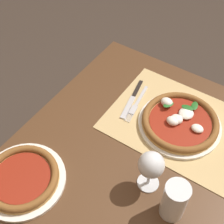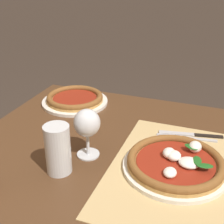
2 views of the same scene
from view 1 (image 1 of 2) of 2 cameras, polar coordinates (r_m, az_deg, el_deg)
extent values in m
cube|color=#4C301C|center=(1.07, 11.13, -11.86)|extent=(1.10, 0.97, 0.04)
cube|color=#4C301C|center=(1.71, 0.79, 0.59)|extent=(0.07, 0.07, 0.70)
cube|color=tan|center=(1.17, 12.72, -2.25)|extent=(0.53, 0.38, 0.00)
cylinder|color=silver|center=(1.16, 12.23, -2.20)|extent=(0.30, 0.30, 0.01)
cylinder|color=tan|center=(1.15, 12.32, -1.87)|extent=(0.28, 0.28, 0.01)
torus|color=brown|center=(1.14, 12.40, -1.56)|extent=(0.28, 0.28, 0.02)
cylinder|color=maroon|center=(1.15, 12.37, -1.66)|extent=(0.22, 0.22, 0.00)
ellipsoid|color=white|center=(1.14, 11.74, -1.28)|extent=(0.04, 0.04, 0.03)
ellipsoid|color=white|center=(1.13, 15.34, -2.93)|extent=(0.04, 0.04, 0.02)
ellipsoid|color=white|center=(1.13, 11.02, -1.62)|extent=(0.04, 0.04, 0.03)
ellipsoid|color=white|center=(1.16, 13.41, -0.25)|extent=(0.05, 0.06, 0.02)
ellipsoid|color=white|center=(1.18, 9.99, 1.78)|extent=(0.05, 0.04, 0.03)
ellipsoid|color=#1E5B1E|center=(1.17, 13.63, 0.80)|extent=(0.05, 0.03, 0.00)
ellipsoid|color=#1E5B1E|center=(1.17, 10.28, 1.38)|extent=(0.04, 0.05, 0.00)
ellipsoid|color=#1E5B1E|center=(1.18, 14.87, 1.11)|extent=(0.03, 0.05, 0.00)
cylinder|color=silver|center=(1.05, -15.99, -11.86)|extent=(0.27, 0.27, 0.01)
cylinder|color=tan|center=(1.04, -16.12, -11.57)|extent=(0.24, 0.24, 0.01)
torus|color=brown|center=(1.04, -16.23, -11.31)|extent=(0.24, 0.24, 0.02)
cylinder|color=maroon|center=(1.04, -16.19, -11.39)|extent=(0.18, 0.18, 0.00)
cylinder|color=silver|center=(1.02, 6.59, -12.72)|extent=(0.07, 0.07, 0.00)
cylinder|color=silver|center=(0.99, 6.78, -11.78)|extent=(0.01, 0.01, 0.06)
ellipsoid|color=silver|center=(0.93, 7.20, -9.55)|extent=(0.08, 0.08, 0.08)
ellipsoid|color=#AD5B14|center=(0.93, 7.14, -9.87)|extent=(0.07, 0.07, 0.05)
cylinder|color=silver|center=(0.93, 11.34, -15.62)|extent=(0.07, 0.07, 0.15)
cylinder|color=black|center=(0.94, 11.21, -15.99)|extent=(0.07, 0.07, 0.12)
cylinder|color=silver|center=(0.88, 11.86, -14.21)|extent=(0.07, 0.07, 0.02)
cube|color=#B7B7BC|center=(1.24, 5.37, 2.93)|extent=(0.03, 0.12, 0.00)
cube|color=#B7B7BC|center=(1.19, 3.91, 0.40)|extent=(0.03, 0.05, 0.00)
cylinder|color=#B7B7BC|center=(1.16, 2.67, -0.89)|extent=(0.01, 0.04, 0.00)
cylinder|color=#B7B7BC|center=(1.16, 2.94, -0.99)|extent=(0.01, 0.04, 0.00)
cylinder|color=#B7B7BC|center=(1.16, 3.21, -1.09)|extent=(0.01, 0.04, 0.00)
cylinder|color=#B7B7BC|center=(1.16, 3.49, -1.19)|extent=(0.01, 0.04, 0.00)
cube|color=black|center=(1.26, 4.66, 4.27)|extent=(0.03, 0.10, 0.01)
cube|color=#B7B7BC|center=(1.19, 2.94, 0.88)|extent=(0.04, 0.12, 0.00)
camera|label=2|loc=(1.05, 61.18, 2.19)|focal=50.00mm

